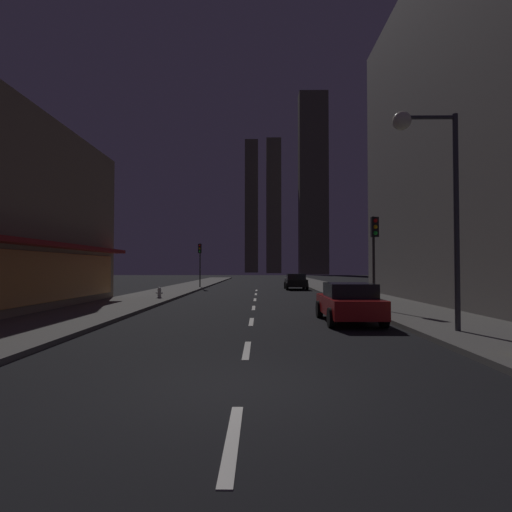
% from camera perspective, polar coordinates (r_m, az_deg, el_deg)
% --- Properties ---
extents(ground_plane, '(78.00, 136.00, 0.10)m').
position_cam_1_polar(ground_plane, '(38.93, 0.10, -4.65)').
color(ground_plane, black).
extents(sidewalk_right, '(4.00, 76.00, 0.15)m').
position_cam_1_polar(sidewalk_right, '(39.49, 10.34, -4.40)').
color(sidewalk_right, '#605E59').
rests_on(sidewalk_right, ground).
extents(sidewalk_left, '(4.00, 76.00, 0.15)m').
position_cam_1_polar(sidewalk_left, '(39.60, -10.11, -4.40)').
color(sidewalk_left, '#605E59').
rests_on(sidewalk_left, ground).
extents(lane_marking_center, '(0.16, 33.40, 0.01)m').
position_cam_1_polar(lane_marking_center, '(20.57, -0.33, -7.24)').
color(lane_marking_center, silver).
rests_on(lane_marking_center, ground).
extents(skyscraper_distant_tall, '(5.18, 5.91, 52.52)m').
position_cam_1_polar(skyscraper_distant_tall, '(164.36, -0.62, 6.88)').
color(skyscraper_distant_tall, '#534F3E').
rests_on(skyscraper_distant_tall, ground).
extents(skyscraper_distant_mid, '(5.19, 5.08, 47.69)m').
position_cam_1_polar(skyscraper_distant_mid, '(146.79, 2.47, 6.95)').
color(skyscraper_distant_mid, brown).
rests_on(skyscraper_distant_mid, ground).
extents(skyscraper_distant_short, '(8.19, 5.15, 52.21)m').
position_cam_1_polar(skyscraper_distant_short, '(120.52, 7.95, 9.95)').
color(skyscraper_distant_short, '#524D3D').
rests_on(skyscraper_distant_short, ground).
extents(car_parked_near, '(1.98, 4.24, 1.45)m').
position_cam_1_polar(car_parked_near, '(15.59, 12.78, -6.29)').
color(car_parked_near, '#B21919').
rests_on(car_parked_near, ground).
extents(car_parked_far, '(1.98, 4.24, 1.45)m').
position_cam_1_polar(car_parked_far, '(37.89, 5.55, -3.53)').
color(car_parked_far, black).
rests_on(car_parked_far, ground).
extents(fire_hydrant_far_left, '(0.42, 0.30, 0.65)m').
position_cam_1_polar(fire_hydrant_far_left, '(26.07, -13.29, -5.01)').
color(fire_hydrant_far_left, '#B2B2B2').
rests_on(fire_hydrant_far_left, sidewalk_left).
extents(traffic_light_near_right, '(0.32, 0.48, 4.20)m').
position_cam_1_polar(traffic_light_near_right, '(19.30, 16.14, 1.93)').
color(traffic_light_near_right, '#2D2D2D').
rests_on(traffic_light_near_right, sidewalk_right).
extents(traffic_light_far_left, '(0.32, 0.48, 4.20)m').
position_cam_1_polar(traffic_light_far_left, '(39.91, -7.81, 0.09)').
color(traffic_light_far_left, '#2D2D2D').
rests_on(traffic_light_far_left, sidewalk_left).
extents(street_lamp_right, '(1.96, 0.56, 6.58)m').
position_cam_1_polar(street_lamp_right, '(13.61, 22.84, 11.43)').
color(street_lamp_right, '#38383D').
rests_on(street_lamp_right, sidewalk_right).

